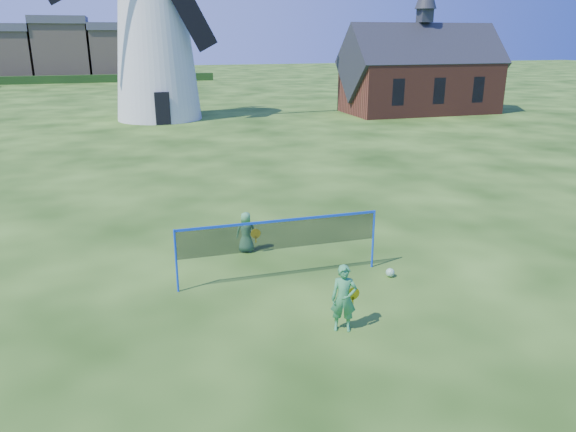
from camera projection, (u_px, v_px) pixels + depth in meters
The scene contains 7 objects.
ground at pixel (286, 280), 13.42m from camera, with size 220.00×220.00×0.00m, color black.
windmill at pixel (154, 28), 37.86m from camera, with size 13.79×6.02×18.51m.
chapel at pixel (420, 75), 42.52m from camera, with size 12.10×5.87×10.23m.
badminton_net at pixel (280, 236), 13.17m from camera, with size 5.05×0.05×1.55m.
player_girl at pixel (344, 298), 10.94m from camera, with size 0.72×0.50×1.42m.
player_boy at pixel (246, 232), 15.05m from camera, with size 0.68×0.50×1.15m.
play_ball at pixel (390, 273), 13.60m from camera, with size 0.22×0.22×0.22m, color green.
Camera 1 is at (-3.50, -11.73, 5.72)m, focal length 33.91 mm.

